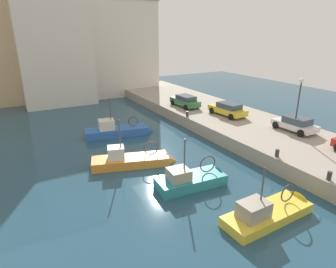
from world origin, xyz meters
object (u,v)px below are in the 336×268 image
(fishing_boat_blue, at_px, (120,134))
(mooring_bollard_mid, at_px, (277,153))
(fishing_boat_orange, at_px, (135,164))
(parked_car_green, at_px, (185,101))
(fishing_boat_yellow, at_px, (271,215))
(parked_car_yellow, at_px, (228,109))
(fishing_boat_teal, at_px, (195,183))
(mooring_bollard_north, at_px, (187,114))
(mooring_bollard_south, at_px, (329,176))
(parked_car_white, at_px, (295,124))
(quay_streetlamp, at_px, (299,97))

(fishing_boat_blue, distance_m, mooring_bollard_mid, 15.06)
(fishing_boat_orange, distance_m, parked_car_green, 14.48)
(fishing_boat_yellow, bearing_deg, parked_car_yellow, 58.50)
(fishing_boat_yellow, height_order, mooring_bollard_mid, fishing_boat_yellow)
(fishing_boat_orange, height_order, fishing_boat_teal, fishing_boat_orange)
(fishing_boat_blue, height_order, mooring_bollard_mid, fishing_boat_blue)
(mooring_bollard_north, bearing_deg, parked_car_yellow, -24.23)
(fishing_boat_blue, relative_size, mooring_bollard_south, 12.80)
(fishing_boat_teal, distance_m, mooring_bollard_south, 8.33)
(fishing_boat_orange, distance_m, parked_car_white, 14.99)
(fishing_boat_yellow, xyz_separation_m, fishing_boat_blue, (-2.66, 16.94, 0.00))
(parked_car_green, relative_size, mooring_bollard_north, 7.76)
(fishing_boat_yellow, xyz_separation_m, parked_car_green, (6.65, 19.48, 1.78))
(parked_car_green, distance_m, quay_streetlamp, 13.40)
(parked_car_green, relative_size, parked_car_yellow, 0.96)
(quay_streetlamp, bearing_deg, mooring_bollard_south, -128.83)
(quay_streetlamp, bearing_deg, parked_car_yellow, 102.93)
(fishing_boat_teal, relative_size, mooring_bollard_north, 10.15)
(fishing_boat_yellow, relative_size, parked_car_white, 1.58)
(fishing_boat_yellow, relative_size, mooring_bollard_mid, 11.43)
(mooring_bollard_mid, bearing_deg, mooring_bollard_north, 90.00)
(fishing_boat_teal, height_order, mooring_bollard_south, fishing_boat_teal)
(fishing_boat_blue, height_order, parked_car_white, fishing_boat_blue)
(fishing_boat_teal, xyz_separation_m, mooring_bollard_north, (6.28, 10.71, 1.36))
(parked_car_green, distance_m, mooring_bollard_mid, 15.82)
(mooring_bollard_north, bearing_deg, quay_streetlamp, -57.83)
(parked_car_green, height_order, parked_car_white, parked_car_green)
(mooring_bollard_mid, bearing_deg, fishing_boat_yellow, -140.26)
(parked_car_green, bearing_deg, fishing_boat_blue, -164.73)
(fishing_boat_teal, relative_size, mooring_bollard_mid, 10.15)
(fishing_boat_teal, xyz_separation_m, parked_car_white, (12.24, 1.91, 1.77))
(mooring_bollard_south, bearing_deg, fishing_boat_teal, 139.92)
(parked_car_white, relative_size, mooring_bollard_mid, 7.22)
(fishing_boat_yellow, xyz_separation_m, mooring_bollard_mid, (4.58, 3.81, 1.34))
(parked_car_white, height_order, mooring_bollard_south, parked_car_white)
(fishing_boat_orange, height_order, parked_car_green, fishing_boat_orange)
(fishing_boat_orange, height_order, parked_car_white, fishing_boat_orange)
(parked_car_green, xyz_separation_m, quay_streetlamp, (3.58, -12.66, 2.54))
(fishing_boat_yellow, distance_m, mooring_bollard_south, 4.78)
(fishing_boat_orange, bearing_deg, parked_car_yellow, 17.95)
(parked_car_green, xyz_separation_m, mooring_bollard_north, (-2.07, -3.68, -0.44))
(fishing_boat_yellow, distance_m, mooring_bollard_north, 16.51)
(mooring_bollard_mid, xyz_separation_m, quay_streetlamp, (5.65, 3.02, 2.98))
(fishing_boat_yellow, xyz_separation_m, fishing_boat_teal, (-1.70, 5.10, -0.02))
(mooring_bollard_north, bearing_deg, parked_car_white, -55.94)
(fishing_boat_orange, relative_size, mooring_bollard_north, 12.39)
(parked_car_yellow, bearing_deg, quay_streetlamp, -77.07)
(fishing_boat_orange, bearing_deg, parked_car_white, -11.25)
(mooring_bollard_south, bearing_deg, parked_car_yellow, 74.26)
(parked_car_yellow, relative_size, mooring_bollard_mid, 8.13)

